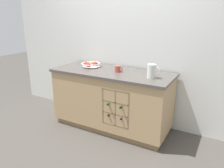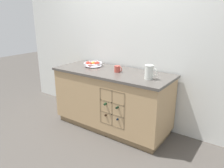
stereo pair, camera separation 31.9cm
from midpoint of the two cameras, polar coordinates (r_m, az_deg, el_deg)
The scene contains 6 objects.
ground_plane at distance 3.46m, azimuth 2.69°, elevation -10.99°, with size 14.00×14.00×0.00m, color #4C4742.
back_wall at distance 3.41m, azimuth 6.71°, elevation 11.07°, with size 4.40×0.06×2.55m, color silver.
kitchen_island at distance 3.27m, azimuth 2.81°, elevation -4.10°, with size 1.76×0.73×0.89m.
fruit_bowl at distance 3.42m, azimuth -2.35°, elevation 5.24°, with size 0.29×0.29×0.08m.
white_pitcher at distance 2.78m, azimuth 12.96°, elevation 3.07°, with size 0.17×0.11×0.18m.
ceramic_mug at distance 3.08m, azimuth 4.45°, elevation 3.91°, with size 0.12×0.08×0.09m.
Camera 2 is at (1.75, -2.49, 1.66)m, focal length 35.00 mm.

